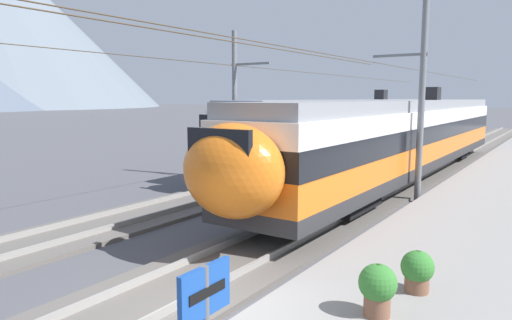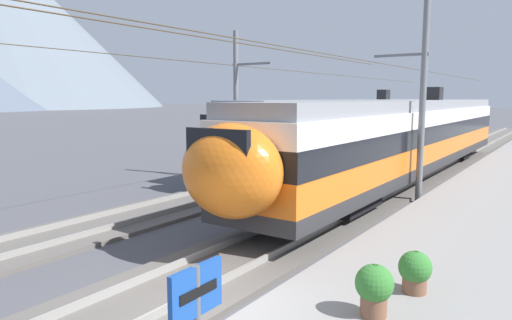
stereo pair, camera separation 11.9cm
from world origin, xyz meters
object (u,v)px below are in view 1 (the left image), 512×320
at_px(catenary_mast_mid, 419,91).
at_px(potted_plant_by_shelter, 378,286).
at_px(train_near_platform, 406,135).
at_px(train_far_track, 355,125).
at_px(platform_sign, 205,319).
at_px(potted_plant_platform_edge, 417,269).
at_px(catenary_mast_far_side, 237,102).

height_order(catenary_mast_mid, potted_plant_by_shelter, catenary_mast_mid).
relative_size(train_near_platform, potted_plant_by_shelter, 32.45).
height_order(train_far_track, potted_plant_by_shelter, train_far_track).
distance_m(platform_sign, potted_plant_platform_edge, 5.42).
relative_size(train_far_track, potted_plant_by_shelter, 32.87).
bearing_deg(platform_sign, catenary_mast_far_side, 35.53).
distance_m(train_near_platform, potted_plant_by_shelter, 15.54).
bearing_deg(potted_plant_platform_edge, train_near_platform, 17.50).
relative_size(train_near_platform, catenary_mast_far_side, 0.64).
xyz_separation_m(train_far_track, platform_sign, (-25.50, -8.91, -0.38)).
xyz_separation_m(train_near_platform, potted_plant_platform_edge, (-13.61, -4.29, -1.41)).
bearing_deg(potted_plant_platform_edge, train_far_track, 25.23).
relative_size(catenary_mast_far_side, potted_plant_by_shelter, 50.64).
distance_m(catenary_mast_mid, potted_plant_platform_edge, 10.32).
bearing_deg(platform_sign, potted_plant_platform_edge, -6.67).
bearing_deg(catenary_mast_far_side, train_far_track, -9.12).
height_order(train_near_platform, catenary_mast_far_side, catenary_mast_far_side).
xyz_separation_m(potted_plant_platform_edge, potted_plant_by_shelter, (-1.35, 0.28, 0.07)).
relative_size(platform_sign, potted_plant_by_shelter, 2.26).
bearing_deg(catenary_mast_far_side, catenary_mast_mid, -91.39).
relative_size(train_near_platform, platform_sign, 14.34).
bearing_deg(catenary_mast_far_side, train_near_platform, -59.88).
distance_m(train_near_platform, potted_plant_platform_edge, 14.34).
height_order(train_far_track, catenary_mast_far_side, catenary_mast_far_side).
xyz_separation_m(train_near_platform, train_far_track, (6.61, 5.23, 0.00)).
xyz_separation_m(train_far_track, potted_plant_platform_edge, (-20.21, -9.52, -1.41)).
bearing_deg(train_far_track, potted_plant_platform_edge, -154.77).
xyz_separation_m(train_near_platform, potted_plant_by_shelter, (-14.96, -4.01, -1.34)).
height_order(platform_sign, potted_plant_by_shelter, platform_sign).
bearing_deg(train_far_track, catenary_mast_far_side, 170.88).
xyz_separation_m(train_far_track, potted_plant_by_shelter, (-21.56, -9.25, -1.34)).
distance_m(catenary_mast_far_side, platform_sign, 18.36).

